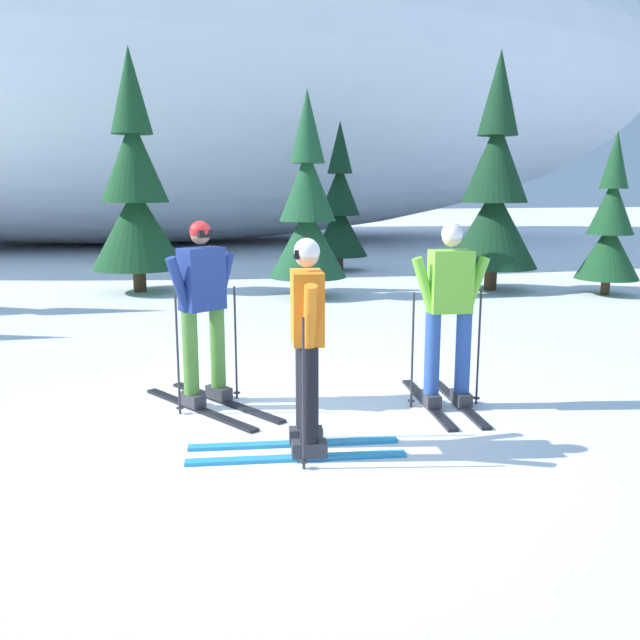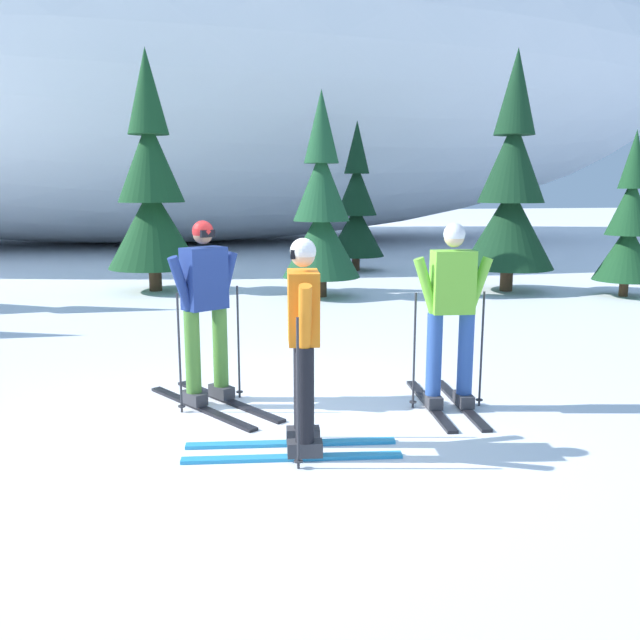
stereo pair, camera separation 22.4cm
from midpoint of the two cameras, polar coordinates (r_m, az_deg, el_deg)
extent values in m
plane|color=white|center=(6.23, -5.31, -8.98)|extent=(120.00, 120.00, 0.00)
cube|color=black|center=(6.88, 8.13, -6.97)|extent=(0.27, 1.58, 0.03)
cube|color=black|center=(6.97, 10.62, -6.81)|extent=(0.27, 1.58, 0.03)
cube|color=#38383D|center=(6.76, 8.38, -6.62)|extent=(0.17, 0.29, 0.12)
cube|color=#38383D|center=(6.85, 10.91, -6.46)|extent=(0.17, 0.29, 0.12)
cylinder|color=#2D519E|center=(6.64, 8.50, -2.80)|extent=(0.15, 0.15, 0.81)
cylinder|color=#2D519E|center=(6.73, 11.05, -2.69)|extent=(0.15, 0.15, 0.81)
cube|color=#75C638|center=(6.55, 9.98, 3.23)|extent=(0.42, 0.28, 0.60)
cylinder|color=#75C638|center=(6.49, 7.89, 2.78)|extent=(0.28, 0.13, 0.58)
cylinder|color=#75C638|center=(6.64, 12.00, 2.83)|extent=(0.28, 0.13, 0.58)
sphere|color=beige|center=(6.51, 10.11, 6.93)|extent=(0.19, 0.19, 0.19)
sphere|color=white|center=(6.51, 10.12, 7.19)|extent=(0.21, 0.21, 0.21)
cube|color=black|center=(6.58, 9.89, 7.07)|extent=(0.15, 0.05, 0.07)
cylinder|color=#2D2D33|center=(6.64, 6.86, -2.57)|extent=(0.02, 0.02, 1.15)
cylinder|color=#2D2D33|center=(6.78, 6.76, -6.80)|extent=(0.07, 0.07, 0.01)
cylinder|color=#2D2D33|center=(6.84, 12.33, -2.34)|extent=(0.02, 0.02, 1.15)
cylinder|color=#2D2D33|center=(6.98, 12.15, -6.46)|extent=(0.07, 0.07, 0.01)
cube|color=black|center=(6.94, -8.93, -6.82)|extent=(0.97, 1.54, 0.03)
cube|color=black|center=(6.76, -11.17, -7.38)|extent=(0.97, 1.54, 0.03)
cube|color=#38383D|center=(6.99, -9.44, -6.05)|extent=(0.26, 0.31, 0.12)
cube|color=#38383D|center=(6.82, -11.67, -6.58)|extent=(0.26, 0.31, 0.12)
cylinder|color=#4C8433|center=(6.87, -9.56, -2.32)|extent=(0.15, 0.15, 0.82)
cylinder|color=#4C8433|center=(6.70, -11.82, -2.76)|extent=(0.15, 0.15, 0.82)
cube|color=navy|center=(6.65, -10.89, 3.42)|extent=(0.48, 0.42, 0.60)
cylinder|color=navy|center=(6.80, -9.10, 3.25)|extent=(0.29, 0.23, 0.58)
cylinder|color=navy|center=(6.52, -12.73, 2.78)|extent=(0.29, 0.23, 0.58)
sphere|color=#A37556|center=(6.61, -11.03, 7.09)|extent=(0.19, 0.19, 0.19)
sphere|color=red|center=(6.61, -11.04, 7.35)|extent=(0.21, 0.21, 0.21)
cube|color=black|center=(6.54, -10.63, 7.15)|extent=(0.15, 0.11, 0.07)
cylinder|color=#2D2D33|center=(6.92, -8.05, -1.95)|extent=(0.02, 0.02, 1.17)
cylinder|color=#2D2D33|center=(7.06, -7.93, -6.10)|extent=(0.07, 0.07, 0.01)
cylinder|color=#2D2D33|center=(6.55, -12.88, -2.89)|extent=(0.02, 0.02, 1.17)
cylinder|color=#2D2D33|center=(6.69, -12.68, -7.25)|extent=(0.07, 0.07, 0.01)
cube|color=#2893CC|center=(5.51, -3.15, -11.56)|extent=(1.76, 0.35, 0.03)
cube|color=#2893CC|center=(5.79, -3.33, -10.39)|extent=(1.76, 0.35, 0.03)
cube|color=#38383D|center=(5.48, -2.10, -10.80)|extent=(0.30, 0.18, 0.12)
cube|color=#38383D|center=(5.77, -2.33, -9.66)|extent=(0.30, 0.18, 0.12)
cylinder|color=black|center=(5.33, -2.13, -6.34)|extent=(0.15, 0.15, 0.77)
cylinder|color=black|center=(5.63, -2.36, -5.40)|extent=(0.15, 0.15, 0.77)
cube|color=orange|center=(5.32, -2.31, 1.09)|extent=(0.29, 0.42, 0.57)
cylinder|color=orange|center=(5.09, -2.11, -0.04)|extent=(0.14, 0.29, 0.58)
cylinder|color=orange|center=(5.57, -2.48, 0.93)|extent=(0.14, 0.29, 0.58)
sphere|color=beige|center=(5.27, -2.34, 5.49)|extent=(0.19, 0.19, 0.19)
sphere|color=white|center=(5.26, -2.34, 5.82)|extent=(0.21, 0.21, 0.21)
cube|color=black|center=(5.26, -3.22, 5.59)|extent=(0.06, 0.15, 0.07)
cylinder|color=#2D2D33|center=(5.14, -2.66, -6.32)|extent=(0.02, 0.02, 1.19)
cylinder|color=#2D2D33|center=(5.32, -2.61, -11.84)|extent=(0.07, 0.07, 0.01)
cylinder|color=#2D2D33|center=(5.78, -3.09, -4.34)|extent=(0.02, 0.02, 1.19)
cylinder|color=#2D2D33|center=(5.95, -3.03, -9.34)|extent=(0.07, 0.07, 0.01)
cylinder|color=#47301E|center=(14.60, -15.41, 3.60)|extent=(0.26, 0.26, 0.66)
cone|color=#194723|center=(14.51, -15.62, 7.53)|extent=(1.88, 1.88, 1.69)
cone|color=#194723|center=(14.50, -15.90, 12.86)|extent=(1.36, 1.36, 1.69)
cone|color=#194723|center=(14.61, -16.20, 18.15)|extent=(0.83, 0.83, 1.69)
cylinder|color=#47301E|center=(13.43, -1.51, 3.11)|extent=(0.21, 0.21, 0.54)
cone|color=#1E512D|center=(13.34, -1.53, 6.59)|extent=(1.53, 1.53, 1.37)
cone|color=#1E512D|center=(13.30, -1.56, 11.31)|extent=(1.10, 1.10, 1.37)
cone|color=#1E512D|center=(13.35, -1.58, 16.03)|extent=(0.67, 0.67, 1.37)
cylinder|color=#47301E|center=(17.78, 1.29, 5.04)|extent=(0.21, 0.21, 0.51)
cone|color=black|center=(17.72, 1.30, 7.56)|extent=(1.47, 1.47, 1.32)
cone|color=black|center=(17.68, 1.31, 10.97)|extent=(1.06, 1.06, 1.32)
cone|color=black|center=(17.71, 1.33, 14.38)|extent=(0.65, 0.65, 1.32)
cylinder|color=#47301E|center=(14.74, 13.78, 3.74)|extent=(0.26, 0.26, 0.66)
cone|color=#14381E|center=(14.65, 13.96, 7.63)|extent=(1.88, 1.88, 1.68)
cone|color=#14381E|center=(14.64, 14.21, 12.88)|extent=(1.35, 1.35, 1.68)
cone|color=#14381E|center=(14.75, 14.47, 18.11)|extent=(0.83, 0.83, 1.68)
cylinder|color=#47301E|center=(14.82, 22.56, 2.82)|extent=(0.17, 0.17, 0.44)
cone|color=#194723|center=(14.75, 22.75, 5.38)|extent=(1.25, 1.25, 1.12)
cone|color=#194723|center=(14.70, 23.01, 8.85)|extent=(0.90, 0.90, 1.12)
cone|color=#194723|center=(14.71, 23.28, 12.33)|extent=(0.55, 0.55, 1.12)
ellipsoid|color=white|center=(28.30, -16.34, 20.46)|extent=(44.34, 20.93, 13.89)
camera|label=1|loc=(0.11, -91.04, -0.20)|focal=37.92mm
camera|label=2|loc=(0.11, 88.96, 0.20)|focal=37.92mm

